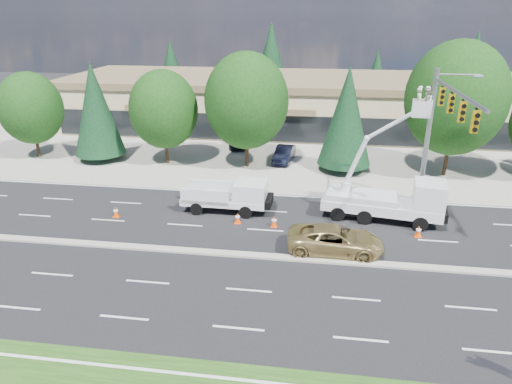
# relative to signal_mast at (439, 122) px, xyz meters

# --- Properties ---
(ground) EXTENTS (140.00, 140.00, 0.00)m
(ground) POSITION_rel_signal_mast_xyz_m (-10.03, -7.04, -6.06)
(ground) COLOR black
(ground) RESTS_ON ground
(concrete_apron) EXTENTS (140.00, 22.00, 0.01)m
(concrete_apron) POSITION_rel_signal_mast_xyz_m (-10.03, 12.96, -6.05)
(concrete_apron) COLOR gray
(concrete_apron) RESTS_ON ground
(road_median) EXTENTS (120.00, 0.55, 0.12)m
(road_median) POSITION_rel_signal_mast_xyz_m (-10.03, -7.04, -6.00)
(road_median) COLOR gray
(road_median) RESTS_ON ground
(strip_mall) EXTENTS (50.40, 15.40, 5.50)m
(strip_mall) POSITION_rel_signal_mast_xyz_m (-10.03, 22.93, -3.23)
(strip_mall) COLOR tan
(strip_mall) RESTS_ON ground
(tree_front_a) EXTENTS (5.43, 5.43, 7.53)m
(tree_front_a) POSITION_rel_signal_mast_xyz_m (-32.03, 7.96, -1.65)
(tree_front_a) COLOR #332114
(tree_front_a) RESTS_ON ground
(tree_front_b) EXTENTS (4.28, 4.28, 8.44)m
(tree_front_b) POSITION_rel_signal_mast_xyz_m (-26.03, 7.96, -1.53)
(tree_front_b) COLOR #332114
(tree_front_b) RESTS_ON ground
(tree_front_c) EXTENTS (5.71, 5.71, 7.92)m
(tree_front_c) POSITION_rel_signal_mast_xyz_m (-20.03, 7.96, -1.42)
(tree_front_c) COLOR #332114
(tree_front_c) RESTS_ON ground
(tree_front_d) EXTENTS (6.80, 6.80, 9.43)m
(tree_front_d) POSITION_rel_signal_mast_xyz_m (-13.03, 7.96, -0.54)
(tree_front_d) COLOR #332114
(tree_front_d) RESTS_ON ground
(tree_front_e) EXTENTS (4.28, 4.28, 8.44)m
(tree_front_e) POSITION_rel_signal_mast_xyz_m (-5.03, 7.96, -1.53)
(tree_front_e) COLOR #332114
(tree_front_e) RESTS_ON ground
(tree_front_f) EXTENTS (7.54, 7.54, 10.45)m
(tree_front_f) POSITION_rel_signal_mast_xyz_m (2.97, 7.96, 0.06)
(tree_front_f) COLOR #332114
(tree_front_f) RESTS_ON ground
(tree_back_a) EXTENTS (4.40, 4.40, 8.68)m
(tree_back_a) POSITION_rel_signal_mast_xyz_m (-28.03, 34.96, -1.40)
(tree_back_a) COLOR #332114
(tree_back_a) RESTS_ON ground
(tree_back_b) EXTENTS (5.57, 5.57, 10.97)m
(tree_back_b) POSITION_rel_signal_mast_xyz_m (-14.03, 34.96, -0.17)
(tree_back_b) COLOR #332114
(tree_back_b) RESTS_ON ground
(tree_back_c) EXTENTS (3.85, 3.85, 7.59)m
(tree_back_c) POSITION_rel_signal_mast_xyz_m (-0.03, 34.96, -1.99)
(tree_back_c) COLOR #332114
(tree_back_c) RESTS_ON ground
(tree_back_d) EXTENTS (5.04, 5.04, 9.94)m
(tree_back_d) POSITION_rel_signal_mast_xyz_m (11.97, 34.96, -0.73)
(tree_back_d) COLOR #332114
(tree_back_d) RESTS_ON ground
(signal_mast) EXTENTS (2.76, 10.16, 9.00)m
(signal_mast) POSITION_rel_signal_mast_xyz_m (0.00, 0.00, 0.00)
(signal_mast) COLOR gray
(signal_mast) RESTS_ON ground
(utility_pickup) EXTENTS (5.56, 2.30, 2.11)m
(utility_pickup) POSITION_rel_signal_mast_xyz_m (-12.61, -1.33, -5.19)
(utility_pickup) COLOR silver
(utility_pickup) RESTS_ON ground
(bucket_truck) EXTENTS (7.52, 3.27, 8.40)m
(bucket_truck) POSITION_rel_signal_mast_xyz_m (-2.44, -1.34, -4.30)
(bucket_truck) COLOR silver
(bucket_truck) RESTS_ON ground
(traffic_cone_a) EXTENTS (0.40, 0.40, 0.70)m
(traffic_cone_a) POSITION_rel_signal_mast_xyz_m (-19.73, -3.25, -5.72)
(traffic_cone_a) COLOR #F24807
(traffic_cone_a) RESTS_ON ground
(traffic_cone_b) EXTENTS (0.40, 0.40, 0.70)m
(traffic_cone_b) POSITION_rel_signal_mast_xyz_m (-11.85, -3.09, -5.72)
(traffic_cone_b) COLOR #F24807
(traffic_cone_b) RESTS_ON ground
(traffic_cone_c) EXTENTS (0.40, 0.40, 0.70)m
(traffic_cone_c) POSITION_rel_signal_mast_xyz_m (-9.56, -3.27, -5.72)
(traffic_cone_c) COLOR #F24807
(traffic_cone_c) RESTS_ON ground
(traffic_cone_d) EXTENTS (0.40, 0.40, 0.70)m
(traffic_cone_d) POSITION_rel_signal_mast_xyz_m (-1.08, -3.40, -5.72)
(traffic_cone_d) COLOR #F24807
(traffic_cone_d) RESTS_ON ground
(minivan) EXTENTS (5.26, 2.48, 1.45)m
(minivan) POSITION_rel_signal_mast_xyz_m (-5.94, -5.90, -5.33)
(minivan) COLOR #A28A4E
(minivan) RESTS_ON ground
(parked_car_west) EXTENTS (3.20, 5.07, 1.61)m
(parked_car_west) POSITION_rel_signal_mast_xyz_m (-14.98, 13.96, -5.25)
(parked_car_west) COLOR black
(parked_car_west) RESTS_ON ground
(parked_car_east) EXTENTS (1.83, 4.16, 1.33)m
(parked_car_east) POSITION_rel_signal_mast_xyz_m (-10.03, 9.70, -5.39)
(parked_car_east) COLOR black
(parked_car_east) RESTS_ON ground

